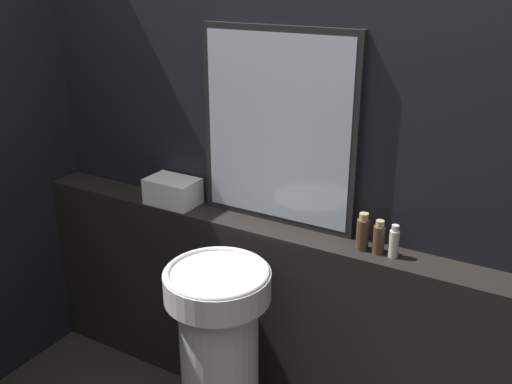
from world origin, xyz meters
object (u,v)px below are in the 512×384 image
Objects in this scene: pedestal_sink at (219,358)px; towel_stack at (173,191)px; lotion_bottle at (394,242)px; mirror at (277,129)px; shampoo_bottle at (363,233)px; conditioner_bottle at (379,238)px.

pedestal_sink is 3.72× the size of towel_stack.
towel_stack is 1.01m from lotion_bottle.
pedestal_sink is at bearing -37.38° from towel_stack.
mirror reaches higher than lotion_bottle.
towel_stack is at bearing 142.62° from pedestal_sink.
shampoo_bottle is 0.06m from conditioner_bottle.
lotion_bottle is (0.06, 0.00, -0.00)m from conditioner_bottle.
mirror is 5.42× the size of shampoo_bottle.
towel_stack is 1.75× the size of conditioner_bottle.
conditioner_bottle reaches higher than lotion_bottle.
towel_stack is at bearing -180.00° from shampoo_bottle.
mirror is 6.04× the size of conditioner_bottle.
mirror is 0.58m from conditioner_bottle.
towel_stack reaches higher than pedestal_sink.
shampoo_bottle is at bearing -9.28° from mirror.
towel_stack is 1.82× the size of lotion_bottle.
mirror is at bearing 170.72° from shampoo_bottle.
conditioner_bottle is at bearing -8.04° from mirror.
mirror reaches higher than towel_stack.
shampoo_bottle is (0.41, 0.37, 0.48)m from pedestal_sink.
pedestal_sink is 0.73m from shampoo_bottle.
pedestal_sink is 5.86× the size of shampoo_bottle.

